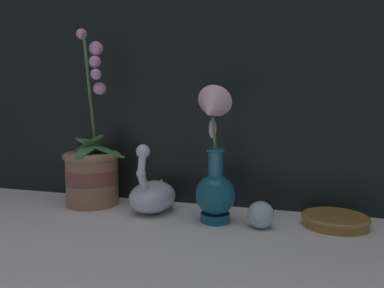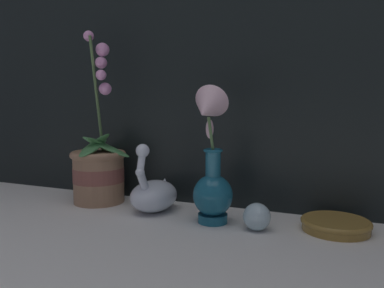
# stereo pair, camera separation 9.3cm
# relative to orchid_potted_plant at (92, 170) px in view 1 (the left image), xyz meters

# --- Properties ---
(ground_plane) EXTENTS (2.80, 2.80, 0.00)m
(ground_plane) POSITION_rel_orchid_potted_plant_xyz_m (0.32, -0.11, -0.10)
(ground_plane) COLOR silver
(orchid_potted_plant) EXTENTS (0.20, 0.20, 0.48)m
(orchid_potted_plant) POSITION_rel_orchid_potted_plant_xyz_m (0.00, 0.00, 0.00)
(orchid_potted_plant) COLOR #9E7556
(orchid_potted_plant) RESTS_ON ground_plane
(swan_figurine) EXTENTS (0.11, 0.17, 0.18)m
(swan_figurine) POSITION_rel_orchid_potted_plant_xyz_m (0.19, -0.02, -0.05)
(swan_figurine) COLOR silver
(swan_figurine) RESTS_ON ground_plane
(blue_vase) EXTENTS (0.09, 0.14, 0.32)m
(blue_vase) POSITION_rel_orchid_potted_plant_xyz_m (0.36, -0.06, 0.03)
(blue_vase) COLOR #195B75
(blue_vase) RESTS_ON ground_plane
(glass_sphere) EXTENTS (0.06, 0.06, 0.06)m
(glass_sphere) POSITION_rel_orchid_potted_plant_xyz_m (0.47, -0.07, -0.07)
(glass_sphere) COLOR silver
(glass_sphere) RESTS_ON ground_plane
(amber_dish) EXTENTS (0.15, 0.15, 0.03)m
(amber_dish) POSITION_rel_orchid_potted_plant_xyz_m (0.63, -0.00, -0.08)
(amber_dish) COLOR olive
(amber_dish) RESTS_ON ground_plane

